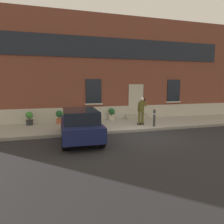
% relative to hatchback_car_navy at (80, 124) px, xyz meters
% --- Properties ---
extents(ground_plane, '(80.00, 80.00, 0.00)m').
position_rel_hatchback_car_navy_xyz_m(ground_plane, '(3.20, -0.10, -0.79)').
color(ground_plane, '#232326').
extents(sidewalk, '(24.00, 3.60, 0.15)m').
position_rel_hatchback_car_navy_xyz_m(sidewalk, '(3.20, 2.70, -0.71)').
color(sidewalk, '#99968E').
rests_on(sidewalk, ground).
extents(curb_edge, '(24.00, 0.12, 0.15)m').
position_rel_hatchback_car_navy_xyz_m(curb_edge, '(3.20, 0.84, -0.71)').
color(curb_edge, gray).
rests_on(curb_edge, ground).
extents(building_facade, '(24.00, 1.52, 7.50)m').
position_rel_hatchback_car_navy_xyz_m(building_facade, '(3.21, 5.19, 2.94)').
color(building_facade, brown).
rests_on(building_facade, ground).
extents(entrance_stoop, '(1.73, 0.64, 0.32)m').
position_rel_hatchback_car_navy_xyz_m(entrance_stoop, '(4.74, 4.24, -0.51)').
color(entrance_stoop, '#9E998E').
rests_on(entrance_stoop, sidewalk).
extents(hatchback_car_navy, '(1.88, 4.11, 1.50)m').
position_rel_hatchback_car_navy_xyz_m(hatchback_car_navy, '(0.00, 0.00, 0.00)').
color(hatchback_car_navy, '#161E4C').
rests_on(hatchback_car_navy, ground).
extents(bollard_near_person, '(0.15, 0.15, 1.04)m').
position_rel_hatchback_car_navy_xyz_m(bollard_near_person, '(4.61, 1.25, -0.08)').
color(bollard_near_person, '#333338').
rests_on(bollard_near_person, sidewalk).
extents(bollard_far_left, '(0.15, 0.15, 1.04)m').
position_rel_hatchback_car_navy_xyz_m(bollard_far_left, '(0.33, 1.25, -0.08)').
color(bollard_far_left, '#333338').
rests_on(bollard_far_left, sidewalk).
extents(person_on_phone, '(0.51, 0.50, 1.75)m').
position_rel_hatchback_car_navy_xyz_m(person_on_phone, '(4.06, 1.92, 0.36)').
color(person_on_phone, '#514C1E').
rests_on(person_on_phone, sidewalk).
extents(planter_charcoal, '(0.44, 0.44, 0.86)m').
position_rel_hatchback_car_navy_xyz_m(planter_charcoal, '(-2.67, 3.78, -0.18)').
color(planter_charcoal, '#2D2D30').
rests_on(planter_charcoal, sidewalk).
extents(planter_terracotta, '(0.44, 0.44, 0.86)m').
position_rel_hatchback_car_navy_xyz_m(planter_terracotta, '(-0.86, 3.82, -0.18)').
color(planter_terracotta, '#B25B38').
rests_on(planter_terracotta, sidewalk).
extents(planter_olive, '(0.44, 0.44, 0.86)m').
position_rel_hatchback_car_navy_xyz_m(planter_olive, '(0.94, 4.04, -0.18)').
color(planter_olive, '#606B38').
rests_on(planter_olive, sidewalk).
extents(planter_cream, '(0.44, 0.44, 0.86)m').
position_rel_hatchback_car_navy_xyz_m(planter_cream, '(2.75, 4.08, -0.18)').
color(planter_cream, beige).
rests_on(planter_cream, sidewalk).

